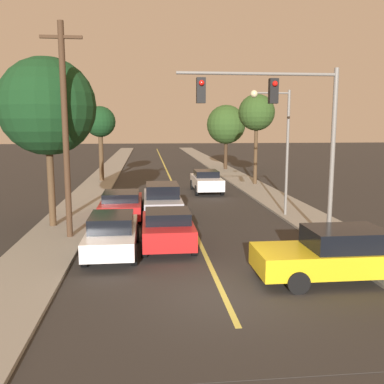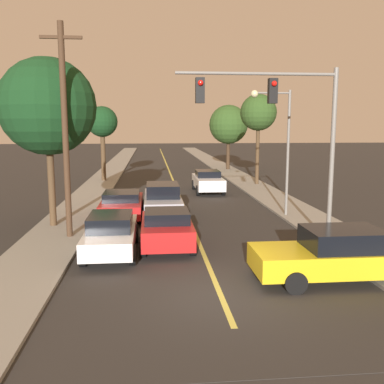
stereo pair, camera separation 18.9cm
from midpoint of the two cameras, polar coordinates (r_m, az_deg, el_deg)
ground_plane at (r=12.11m, az=4.27°, el=-13.53°), size 200.00×200.00×0.00m
road_surface at (r=47.29m, az=-3.13°, el=3.28°), size 9.22×80.00×0.01m
sidewalk_left at (r=47.41m, az=-10.23°, el=3.23°), size 2.50×80.00×0.12m
sidewalk_right at (r=47.89m, az=3.90°, el=3.41°), size 2.50×80.00×0.12m
car_near_lane_front at (r=16.33m, az=-3.07°, el=-4.79°), size 2.00×3.86×1.45m
car_near_lane_second at (r=21.60m, az=-3.69°, el=-1.11°), size 1.93×5.04×1.73m
car_outer_lane_front at (r=15.75m, az=-10.39°, el=-5.38°), size 1.84×4.53×1.48m
car_outer_lane_second at (r=21.61m, az=-9.06°, el=-1.59°), size 2.09×4.53×1.37m
car_far_oncoming at (r=29.70m, az=2.31°, el=1.50°), size 1.92×4.56×1.51m
car_crossing_right at (r=13.61m, az=19.24°, el=-7.88°), size 4.97×2.04×1.59m
traffic_signal_mast at (r=16.43m, az=12.51°, el=9.61°), size 6.04×0.42×6.60m
streetlamp_right at (r=21.73m, az=11.68°, el=7.60°), size 2.01×0.36×6.20m
utility_pole_left at (r=17.73m, az=-16.29°, el=8.15°), size 1.60×0.24×8.42m
tree_left_near at (r=19.98m, az=-18.45°, el=10.72°), size 4.23×4.23×7.42m
tree_left_far at (r=35.79m, az=-11.74°, el=9.02°), size 2.48×2.48×6.03m
tree_right_near at (r=33.26m, az=9.01°, el=10.36°), size 2.76×2.76×6.84m
tree_right_far at (r=44.38m, az=5.01°, el=8.94°), size 3.96×3.96×6.56m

